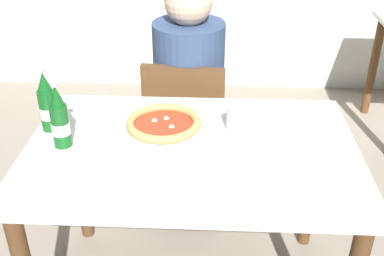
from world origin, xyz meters
The scene contains 8 objects.
dining_table_main centered at (0.00, 0.00, 0.64)m, with size 1.20×0.80×0.75m.
chair_behind_table centered at (-0.05, 0.61, 0.48)m, with size 0.44×0.44×0.85m.
diner_seated centered at (-0.04, 0.66, 0.58)m, with size 0.34×0.34×1.21m.
pizza_margherita_near centered at (-0.11, 0.12, 0.77)m, with size 0.31×0.31×0.04m.
beer_bottle_left centered at (-0.54, 0.11, 0.85)m, with size 0.07×0.07×0.25m.
beer_bottle_center centered at (-0.46, -0.01, 0.85)m, with size 0.07×0.07×0.25m.
napkin_with_cutlery centered at (0.31, -0.09, 0.75)m, with size 0.18×0.19×0.01m.
paper_cup centered at (0.16, 0.13, 0.80)m, with size 0.07×0.07×0.10m, color white.
Camera 1 is at (0.07, -1.43, 1.66)m, focal length 44.01 mm.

